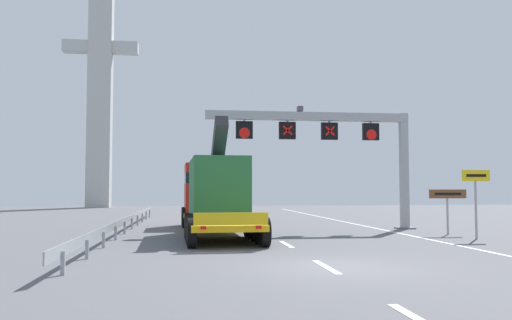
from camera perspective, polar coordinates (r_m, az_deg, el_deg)
name	(u,v)px	position (r m, az deg, el deg)	size (l,w,h in m)	color
ground	(335,267)	(14.83, 8.56, -11.48)	(112.00, 112.00, 0.00)	#5B5B60
lane_markings	(238,217)	(41.62, -1.99, -6.19)	(0.20, 69.12, 0.01)	silver
edge_line_right	(388,231)	(28.12, 14.18, -7.50)	(0.20, 63.00, 0.01)	silver
overhead_lane_gantry	(334,135)	(28.74, 8.48, 2.74)	(11.37, 0.90, 6.63)	#9EA0A5
heavy_haul_truck_yellow	(213,193)	(26.77, -4.73, -3.55)	(3.49, 14.14, 5.30)	yellow
exit_sign_yellow	(476,188)	(24.75, 22.82, -2.84)	(1.27, 0.15, 2.99)	#9EA0A5
tourist_info_sign_brown	(448,199)	(26.66, 20.14, -4.05)	(1.86, 0.15, 2.14)	#9EA0A5
guardrail_left	(127,220)	(27.78, -13.82, -6.41)	(0.13, 30.81, 0.76)	#999EA3
bridge_pylon_distant	(100,75)	(67.82, -16.58, 8.87)	(9.00, 2.00, 31.69)	#B7B7B2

